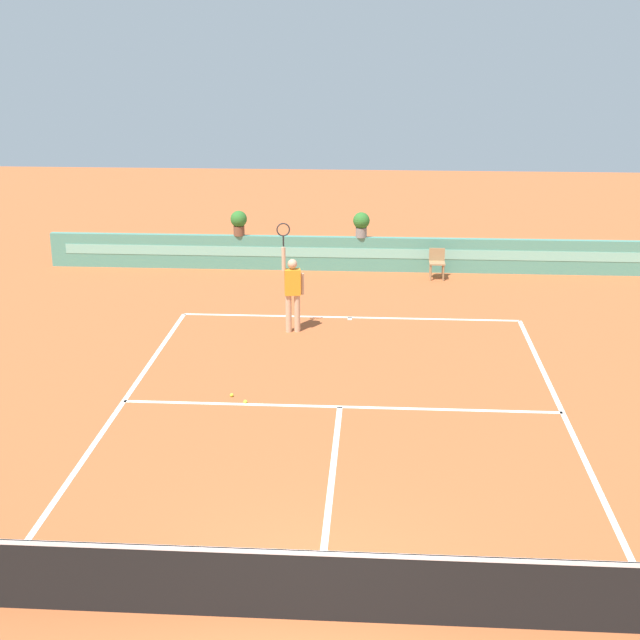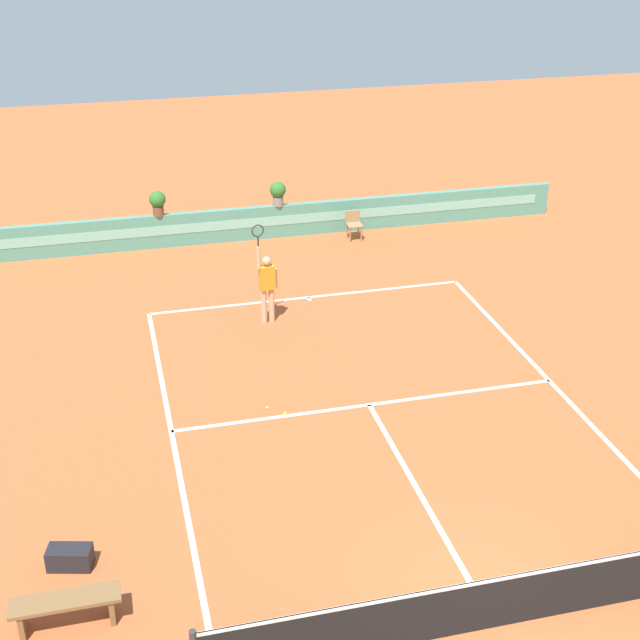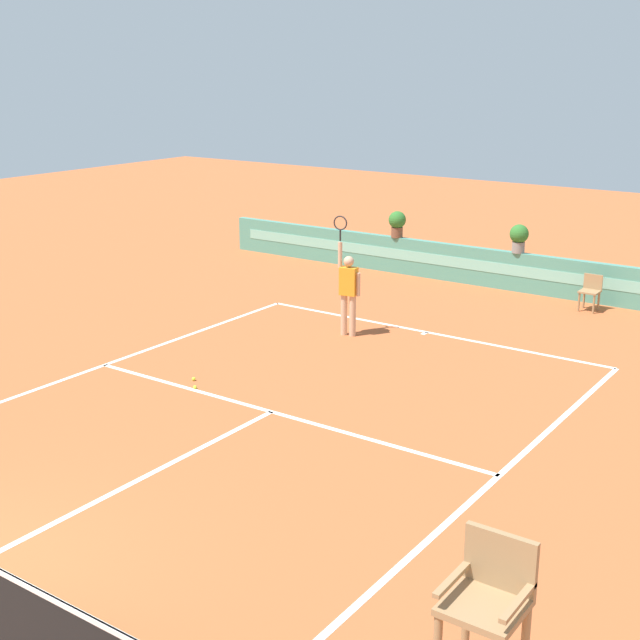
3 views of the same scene
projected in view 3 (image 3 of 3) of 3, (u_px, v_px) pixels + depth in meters
name	position (u px, v px, depth m)	size (l,w,h in m)	color
ground_plane	(256.00, 420.00, 14.31)	(60.00, 60.00, 0.00)	#B2562D
court_lines	(283.00, 406.00, 14.87)	(8.32, 11.94, 0.01)	white
back_wall_barrier	(511.00, 271.00, 22.33)	(18.00, 0.21, 1.00)	#4C8E7A
umpire_chair	(486.00, 634.00, 6.81)	(0.60, 0.60, 2.14)	#99754C
ball_kid_chair	(591.00, 291.00, 20.49)	(0.44, 0.44, 0.85)	#99754C
tennis_player	(348.00, 288.00, 18.44)	(0.61, 0.28, 2.58)	tan
tennis_ball_near_baseline	(194.00, 379.00, 16.05)	(0.07, 0.07, 0.07)	#CCE033
tennis_ball_mid_court	(195.00, 387.00, 15.64)	(0.07, 0.07, 0.07)	#CCE033
potted_plant_left	(397.00, 222.00, 23.93)	(0.48, 0.48, 0.72)	brown
potted_plant_centre	(519.00, 237.00, 21.98)	(0.48, 0.48, 0.72)	gray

